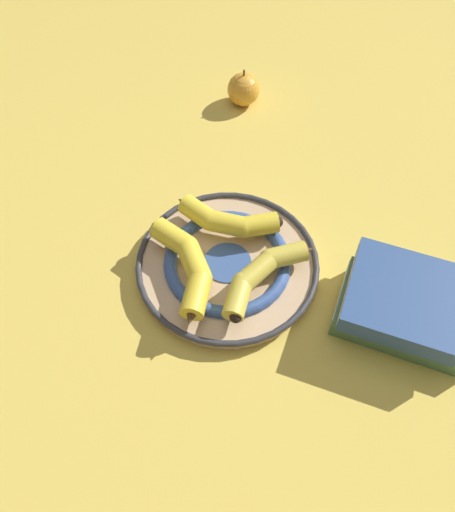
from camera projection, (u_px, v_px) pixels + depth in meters
ground_plane at (240, 288)px, 0.81m from camera, size 2.80×2.80×0.00m
decorative_bowl at (228, 264)px, 0.82m from camera, size 0.30×0.30×0.03m
banana_a at (226, 220)px, 0.82m from camera, size 0.19×0.08×0.04m
banana_b at (262, 273)px, 0.77m from camera, size 0.14×0.15×0.03m
banana_c at (188, 266)px, 0.77m from camera, size 0.11×0.19×0.04m
book_stack at (404, 307)px, 0.75m from camera, size 0.23×0.19×0.08m
apple at (243, 89)px, 1.04m from camera, size 0.07×0.07×0.08m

